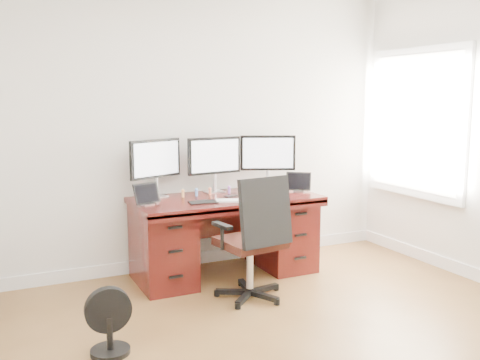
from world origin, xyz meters
name	(u,v)px	position (x,y,z in m)	size (l,w,h in m)	color
ground	(341,359)	(0.00, 0.00, 0.00)	(4.50, 4.50, 0.00)	brown
back_wall	(207,129)	(0.00, 2.25, 1.35)	(4.00, 0.10, 2.70)	silver
desk	(225,233)	(0.00, 1.83, 0.40)	(1.70, 0.80, 0.75)	#45100D
office_chair	(253,259)	(-0.04, 1.16, 0.34)	(0.62, 0.62, 1.04)	black
floor_fan	(109,322)	(-1.32, 0.71, 0.22)	(0.31, 0.26, 0.44)	black
monitor_left	(156,161)	(-0.58, 2.07, 1.09)	(0.52, 0.24, 0.53)	silver
monitor_center	(214,158)	(0.00, 2.07, 1.09)	(0.55, 0.16, 0.53)	silver
monitor_right	(268,155)	(0.58, 2.07, 1.09)	(0.52, 0.25, 0.53)	silver
tablet_left	(147,195)	(-0.76, 1.75, 0.84)	(0.25, 0.14, 0.19)	silver
tablet_right	(299,183)	(0.75, 1.75, 0.84)	(0.23, 0.20, 0.19)	silver
keyboard	(234,201)	(-0.02, 1.57, 0.76)	(0.31, 0.13, 0.01)	white
trackpad	(263,198)	(0.28, 1.60, 0.76)	(0.14, 0.14, 0.01)	silver
drawing_tablet	(203,202)	(-0.29, 1.64, 0.76)	(0.24, 0.15, 0.01)	black
phone	(231,196)	(0.05, 1.80, 0.76)	(0.12, 0.06, 0.01)	black
figurine_yellow	(183,193)	(-0.36, 1.95, 0.79)	(0.03, 0.03, 0.08)	#E0A85B
figurine_blue	(197,192)	(-0.23, 1.95, 0.79)	(0.03, 0.03, 0.08)	#6099EC
figurine_orange	(210,191)	(-0.10, 1.95, 0.79)	(0.03, 0.03, 0.08)	#E58659
figurine_purple	(229,189)	(0.10, 1.95, 0.79)	(0.03, 0.03, 0.08)	#9868D1
figurine_pink	(244,188)	(0.25, 1.95, 0.79)	(0.03, 0.03, 0.08)	#EB65BE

